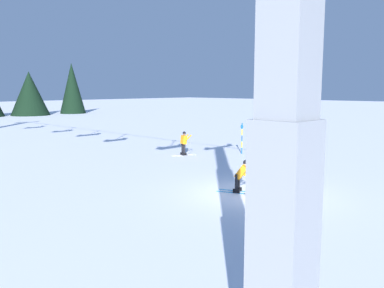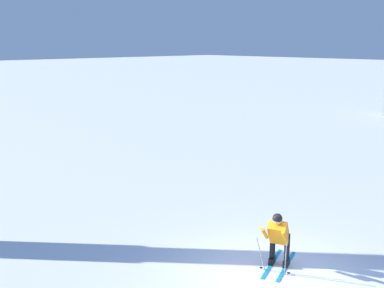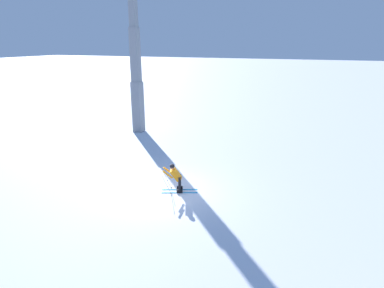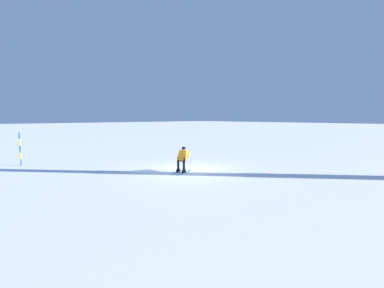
{
  "view_description": "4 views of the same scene",
  "coord_description": "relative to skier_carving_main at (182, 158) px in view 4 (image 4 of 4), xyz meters",
  "views": [
    {
      "loc": [
        -9.41,
        13.66,
        4.33
      ],
      "look_at": [
        0.66,
        3.11,
        2.32
      ],
      "focal_mm": 37.91,
      "sensor_mm": 36.0,
      "label": 1
    },
    {
      "loc": [
        -8.17,
        -5.97,
        5.2
      ],
      "look_at": [
        0.69,
        3.34,
        2.48
      ],
      "focal_mm": 45.35,
      "sensor_mm": 36.0,
      "label": 2
    },
    {
      "loc": [
        6.4,
        -12.49,
        6.84
      ],
      "look_at": [
        0.55,
        2.25,
        1.8
      ],
      "focal_mm": 30.12,
      "sensor_mm": 36.0,
      "label": 3
    },
    {
      "loc": [
        10.09,
        11.45,
        3.02
      ],
      "look_at": [
        1.6,
        2.21,
        1.76
      ],
      "focal_mm": 25.38,
      "sensor_mm": 36.0,
      "label": 4
    }
  ],
  "objects": [
    {
      "name": "ground_plane",
      "position": [
        -0.52,
        -0.26,
        -0.8
      ],
      "size": [
        260.0,
        260.0,
        0.0
      ],
      "primitive_type": "plane",
      "color": "white"
    },
    {
      "name": "trail_marker_pole",
      "position": [
        6.15,
        -8.24,
        0.32
      ],
      "size": [
        0.07,
        0.28,
        2.07
      ],
      "color": "blue",
      "rests_on": "ground_plane"
    },
    {
      "name": "skier_carving_main",
      "position": [
        0.0,
        0.0,
        0.0
      ],
      "size": [
        1.76,
        1.16,
        1.54
      ],
      "color": "#198CCC",
      "rests_on": "ground_plane"
    }
  ]
}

